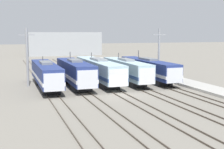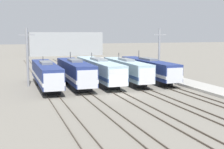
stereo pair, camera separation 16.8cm
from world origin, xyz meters
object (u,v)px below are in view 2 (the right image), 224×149
locomotive_center_left (76,73)px  locomotive_far_right (149,69)px  locomotive_far_left (46,75)px  locomotive_center_right (127,71)px  locomotive_center (99,71)px  catenary_tower_right (159,53)px  catenary_tower_left (27,56)px

locomotive_center_left → locomotive_far_right: (13.41, 1.81, -0.14)m
locomotive_far_left → locomotive_center_left: size_ratio=1.05×
locomotive_far_left → locomotive_far_right: (17.88, 1.69, -0.03)m
locomotive_far_right → locomotive_center_right: bearing=-169.4°
locomotive_far_left → locomotive_center: bearing=13.3°
catenary_tower_right → locomotive_far_left: bearing=-172.8°
locomotive_center → locomotive_far_right: 8.95m
locomotive_center_right → catenary_tower_right: catenary_tower_right is taller
locomotive_far_left → locomotive_far_right: size_ratio=0.91×
locomotive_far_left → locomotive_center: locomotive_center is taller
locomotive_center_left → locomotive_far_right: size_ratio=0.87×
locomotive_center_left → catenary_tower_left: bearing=159.1°
locomotive_center_right → locomotive_far_right: (4.47, 0.84, -0.04)m
locomotive_center → catenary_tower_left: catenary_tower_left is taller
locomotive_center_right → catenary_tower_left: catenary_tower_left is taller
locomotive_center → locomotive_center_right: locomotive_center is taller
locomotive_far_left → locomotive_center_left: (4.47, -0.12, 0.10)m
locomotive_center_right → catenary_tower_left: 16.25m
locomotive_far_left → locomotive_center_right: 13.44m
catenary_tower_left → catenary_tower_right: size_ratio=1.00×
catenary_tower_left → catenary_tower_right: (22.73, 0.00, 0.00)m
locomotive_far_right → catenary_tower_right: (2.31, 0.86, 2.67)m
locomotive_center → locomotive_center_right: 4.64m
locomotive_far_left → locomotive_center_left: 4.47m
locomotive_center_left → catenary_tower_left: catenary_tower_left is taller
locomotive_far_left → locomotive_center_right: locomotive_center_right is taller
locomotive_far_left → locomotive_center: size_ratio=0.86×
locomotive_center → catenary_tower_left: size_ratio=2.18×
locomotive_center_left → catenary_tower_right: bearing=9.6°
locomotive_center_left → locomotive_far_right: bearing=7.7°
locomotive_center_right → catenary_tower_left: bearing=173.9°
locomotive_center_left → locomotive_far_right: locomotive_center_left is taller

